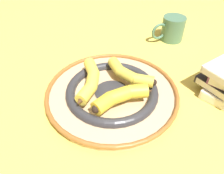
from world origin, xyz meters
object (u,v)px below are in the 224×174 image
Objects in this scene: decorative_bowl at (112,92)px; banana_c at (90,81)px; banana_b at (121,96)px; coffee_mug at (172,28)px; banana_a at (128,73)px.

banana_c reaches higher than decorative_bowl.
decorative_bowl is at bearing -94.98° from banana_c.
banana_b is (0.06, -0.02, 0.04)m from decorative_bowl.
decorative_bowl is at bearing 31.86° from coffee_mug.
banana_b is 0.11m from banana_c.
decorative_bowl is 0.42m from coffee_mug.
banana_b is 0.45m from coffee_mug.
decorative_bowl is 2.45× the size of banana_c.
coffee_mug is (-0.19, 0.41, -0.01)m from banana_b.
banana_b is 1.12× the size of banana_c.
banana_b reaches higher than decorative_bowl.
coffee_mug reaches higher than banana_a.
decorative_bowl is at bearing -93.90° from banana_b.
coffee_mug reaches higher than banana_b.
banana_b is 1.26× the size of coffee_mug.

